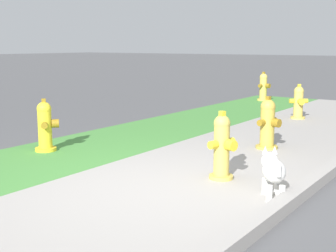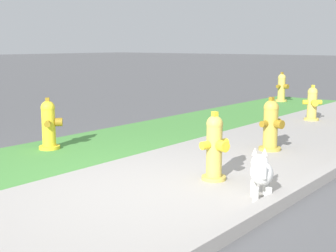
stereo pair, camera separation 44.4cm
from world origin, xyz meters
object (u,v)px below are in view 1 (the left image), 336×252
Objects in this scene: fire_hydrant_at_driveway at (299,103)px; small_white_dog at (273,170)px; fire_hydrant_across_street at (222,147)px; fire_hydrant_mid_block at (263,87)px; fire_hydrant_near_corner at (268,124)px; fire_hydrant_far_end at (45,126)px.

fire_hydrant_at_driveway is 1.42× the size of small_white_dog.
fire_hydrant_across_street reaches higher than fire_hydrant_at_driveway.
small_white_dog is at bearing 33.79° from fire_hydrant_mid_block.
fire_hydrant_across_street is 1.01× the size of fire_hydrant_near_corner.
fire_hydrant_at_driveway is at bearing 45.88° from fire_hydrant_mid_block.
fire_hydrant_across_street is at bearing 19.39° from fire_hydrant_near_corner.
fire_hydrant_near_corner is (-5.44, -2.43, -0.00)m from fire_hydrant_mid_block.
fire_hydrant_near_corner reaches higher than small_white_dog.
fire_hydrant_mid_block is (7.34, -0.07, 0.01)m from fire_hydrant_far_end.
small_white_dog is (-0.08, -3.40, -0.09)m from fire_hydrant_far_end.
fire_hydrant_far_end is 7.34m from fire_hydrant_mid_block.
fire_hydrant_near_corner reaches higher than fire_hydrant_far_end.
fire_hydrant_mid_block is at bearing -8.96° from small_white_dog.
fire_hydrant_near_corner is at bearing -8.72° from small_white_dog.
fire_hydrant_mid_block reaches higher than fire_hydrant_far_end.
fire_hydrant_across_street is 4.72m from fire_hydrant_at_driveway.
fire_hydrant_mid_block is (7.17, 2.63, -0.00)m from fire_hydrant_across_street.
small_white_dog is at bearing 67.74° from fire_hydrant_at_driveway.
fire_hydrant_near_corner reaches higher than fire_hydrant_at_driveway.
fire_hydrant_at_driveway is (4.65, 0.78, -0.03)m from fire_hydrant_across_street.
small_white_dog is (-7.42, -3.33, -0.10)m from fire_hydrant_mid_block.
fire_hydrant_across_street is at bearing 60.48° from fire_hydrant_at_driveway.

